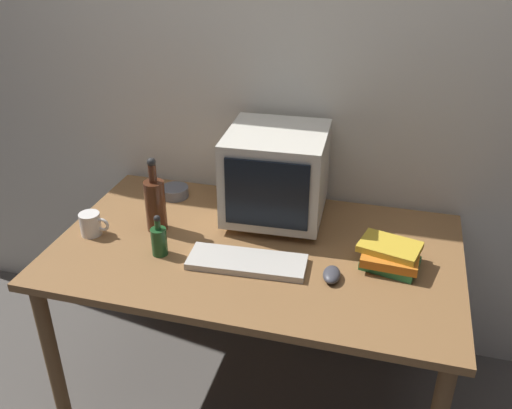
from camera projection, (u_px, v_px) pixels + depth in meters
ground_plane at (256, 388)px, 2.43m from camera, size 6.00×6.00×0.00m
back_wall at (288, 75)px, 2.26m from camera, size 4.00×0.08×2.50m
desk at (256, 265)px, 2.12m from camera, size 1.50×0.89×0.74m
crt_monitor at (276, 175)px, 2.19m from camera, size 0.40×0.40×0.37m
keyboard at (247, 262)px, 1.97m from camera, size 0.43×0.18×0.02m
computer_mouse at (332, 275)px, 1.89m from camera, size 0.07×0.10×0.04m
bottle_tall at (155, 203)px, 2.14m from camera, size 0.08×0.08×0.30m
bottle_short at (159, 240)px, 2.01m from camera, size 0.06×0.06×0.16m
book_stack at (390, 255)px, 1.95m from camera, size 0.23×0.20×0.08m
mug at (91, 224)px, 2.14m from camera, size 0.12×0.08×0.09m
cd_spindle at (175, 192)px, 2.43m from camera, size 0.12×0.12×0.04m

